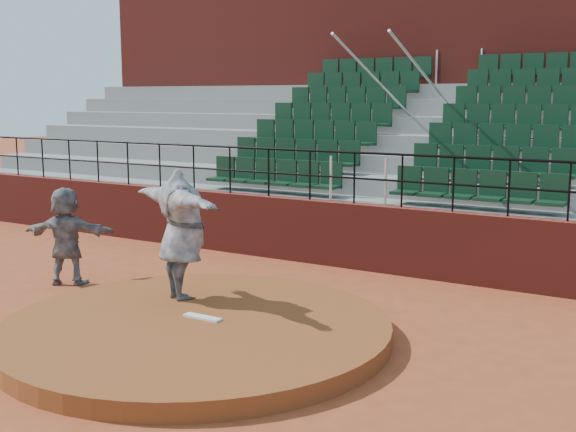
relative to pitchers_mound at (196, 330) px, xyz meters
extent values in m
plane|color=#A04424|center=(0.00, 0.00, -0.12)|extent=(90.00, 90.00, 0.00)
cylinder|color=brown|center=(0.00, 0.00, 0.00)|extent=(5.50, 5.50, 0.25)
cube|color=white|center=(0.00, 0.15, 0.14)|extent=(0.60, 0.15, 0.03)
cube|color=maroon|center=(0.00, 5.00, 0.53)|extent=(24.00, 0.30, 1.30)
cylinder|color=black|center=(0.00, 5.00, 2.17)|extent=(24.00, 0.05, 0.05)
cylinder|color=black|center=(0.00, 5.00, 1.68)|extent=(24.00, 0.04, 0.04)
cylinder|color=black|center=(-10.00, 5.00, 1.67)|extent=(0.04, 0.04, 1.00)
cylinder|color=black|center=(-9.00, 5.00, 1.67)|extent=(0.04, 0.04, 1.00)
cylinder|color=black|center=(-8.00, 5.00, 1.67)|extent=(0.04, 0.04, 1.00)
cylinder|color=black|center=(-7.00, 5.00, 1.67)|extent=(0.04, 0.04, 1.00)
cylinder|color=black|center=(-6.00, 5.00, 1.67)|extent=(0.04, 0.04, 1.00)
cylinder|color=black|center=(-5.00, 5.00, 1.67)|extent=(0.04, 0.04, 1.00)
cylinder|color=black|center=(-4.00, 5.00, 1.67)|extent=(0.04, 0.04, 1.00)
cylinder|color=black|center=(-3.00, 5.00, 1.67)|extent=(0.04, 0.04, 1.00)
cylinder|color=black|center=(-2.00, 5.00, 1.67)|extent=(0.04, 0.04, 1.00)
cylinder|color=black|center=(-1.00, 5.00, 1.67)|extent=(0.04, 0.04, 1.00)
cylinder|color=black|center=(0.00, 5.00, 1.67)|extent=(0.04, 0.04, 1.00)
cylinder|color=black|center=(1.00, 5.00, 1.67)|extent=(0.04, 0.04, 1.00)
cylinder|color=black|center=(2.00, 5.00, 1.67)|extent=(0.04, 0.04, 1.00)
cylinder|color=black|center=(3.00, 5.00, 1.67)|extent=(0.04, 0.04, 1.00)
cylinder|color=black|center=(4.00, 5.00, 1.67)|extent=(0.04, 0.04, 1.00)
cube|color=gray|center=(0.00, 5.58, 0.53)|extent=(24.00, 0.85, 1.30)
cube|color=#10321D|center=(-2.25, 5.59, 1.54)|extent=(3.30, 0.48, 0.72)
cube|color=#10321D|center=(2.25, 5.59, 1.54)|extent=(3.30, 0.48, 0.72)
cube|color=gray|center=(0.00, 6.43, 0.73)|extent=(24.00, 0.85, 1.70)
cube|color=#10321D|center=(-2.25, 6.44, 1.94)|extent=(3.30, 0.48, 0.72)
cube|color=#10321D|center=(2.25, 6.44, 1.94)|extent=(3.30, 0.48, 0.72)
cube|color=gray|center=(0.00, 7.28, 0.93)|extent=(24.00, 0.85, 2.10)
cube|color=#10321D|center=(-2.25, 7.29, 2.33)|extent=(3.30, 0.48, 0.72)
cube|color=#10321D|center=(2.25, 7.29, 2.33)|extent=(3.30, 0.48, 0.72)
cube|color=gray|center=(0.00, 8.12, 1.12)|extent=(24.00, 0.85, 2.50)
cube|color=#10321D|center=(-2.25, 8.13, 2.73)|extent=(3.30, 0.48, 0.72)
cube|color=#10321D|center=(2.25, 8.13, 2.73)|extent=(3.30, 0.48, 0.72)
cube|color=gray|center=(0.00, 8.97, 1.33)|extent=(24.00, 0.85, 2.90)
cube|color=#10321D|center=(-2.25, 8.98, 3.14)|extent=(3.30, 0.48, 0.72)
cube|color=#10321D|center=(2.25, 8.98, 3.14)|extent=(3.30, 0.48, 0.72)
cube|color=gray|center=(0.00, 9.82, 1.52)|extent=(24.00, 0.85, 3.30)
cube|color=#10321D|center=(-2.25, 9.83, 3.53)|extent=(3.30, 0.48, 0.72)
cube|color=#10321D|center=(2.25, 9.83, 3.53)|extent=(3.30, 0.48, 0.72)
cube|color=gray|center=(0.00, 10.68, 1.73)|extent=(24.00, 0.85, 3.70)
cube|color=#10321D|center=(-2.25, 10.69, 3.94)|extent=(3.30, 0.48, 0.72)
cube|color=#10321D|center=(2.25, 10.69, 3.94)|extent=(3.30, 0.48, 0.72)
cylinder|color=silver|center=(-0.60, 8.12, 3.28)|extent=(0.06, 5.97, 2.46)
cylinder|color=silver|center=(0.60, 8.12, 3.28)|extent=(0.06, 5.97, 2.46)
cube|color=maroon|center=(0.00, 12.60, 3.43)|extent=(24.00, 3.00, 7.10)
imported|color=black|center=(-0.91, 0.81, 1.15)|extent=(2.58, 1.64, 2.04)
imported|color=black|center=(-3.87, 1.16, 0.77)|extent=(1.72, 1.19, 1.79)
camera|label=1|loc=(6.20, -7.68, 3.25)|focal=45.00mm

